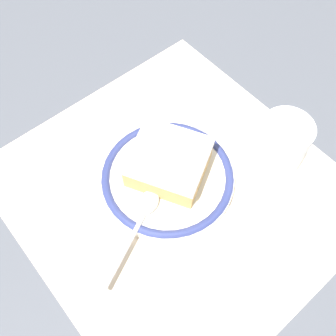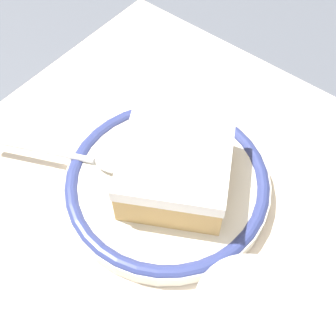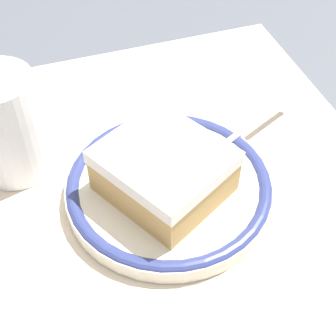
{
  "view_description": "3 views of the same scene",
  "coord_description": "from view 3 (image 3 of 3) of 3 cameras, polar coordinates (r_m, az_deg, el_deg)",
  "views": [
    {
      "loc": [
        0.18,
        -0.17,
        0.48
      ],
      "look_at": [
        -0.02,
        0.0,
        0.04
      ],
      "focal_mm": 41.46,
      "sensor_mm": 36.0,
      "label": 1
    },
    {
      "loc": [
        0.15,
        0.14,
        0.35
      ],
      "look_at": [
        -0.02,
        0.0,
        0.04
      ],
      "focal_mm": 48.02,
      "sensor_mm": 36.0,
      "label": 2
    },
    {
      "loc": [
        -0.29,
        0.09,
        0.35
      ],
      "look_at": [
        -0.02,
        0.0,
        0.04
      ],
      "focal_mm": 53.53,
      "sensor_mm": 36.0,
      "label": 3
    }
  ],
  "objects": [
    {
      "name": "placemat",
      "position": [
        0.47,
        -0.54,
        -1.56
      ],
      "size": [
        0.44,
        0.41,
        0.0
      ],
      "primitive_type": "cube",
      "color": "beige",
      "rests_on": "ground_plane"
    },
    {
      "name": "cake_slice",
      "position": [
        0.42,
        -0.45,
        -0.32
      ],
      "size": [
        0.13,
        0.13,
        0.05
      ],
      "color": "tan",
      "rests_on": "plate"
    },
    {
      "name": "plate",
      "position": [
        0.45,
        0.0,
        -2.21
      ],
      "size": [
        0.19,
        0.19,
        0.02
      ],
      "color": "silver",
      "rests_on": "placemat"
    },
    {
      "name": "ground_plane",
      "position": [
        0.47,
        -0.54,
        -1.62
      ],
      "size": [
        2.4,
        2.4,
        0.0
      ],
      "primitive_type": "plane",
      "color": "#4C515B"
    },
    {
      "name": "cup",
      "position": [
        0.47,
        -17.75,
        3.99
      ],
      "size": [
        0.07,
        0.07,
        0.1
      ],
      "color": "white",
      "rests_on": "placemat"
    },
    {
      "name": "spoon",
      "position": [
        0.48,
        6.41,
        2.87
      ],
      "size": [
        0.07,
        0.14,
        0.01
      ],
      "color": "silver",
      "rests_on": "plate"
    }
  ]
}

